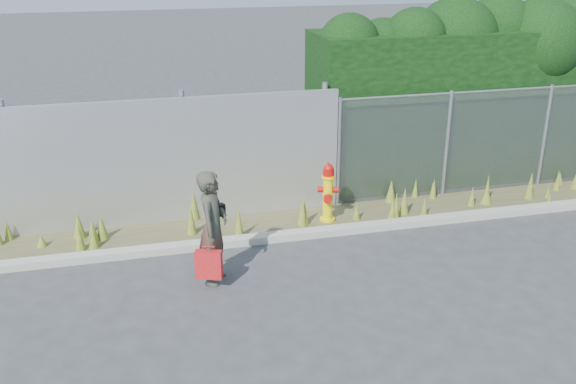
# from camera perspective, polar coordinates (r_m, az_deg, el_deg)

# --- Properties ---
(ground) EXTENTS (80.00, 80.00, 0.00)m
(ground) POSITION_cam_1_polar(r_m,az_deg,el_deg) (9.18, 4.00, -8.79)
(ground) COLOR #373739
(ground) RESTS_ON ground
(curb) EXTENTS (16.00, 0.22, 0.12)m
(curb) POSITION_cam_1_polar(r_m,az_deg,el_deg) (10.67, 1.04, -3.79)
(curb) COLOR #9D9A8E
(curb) RESTS_ON ground
(weed_strip) EXTENTS (16.00, 1.26, 0.55)m
(weed_strip) POSITION_cam_1_polar(r_m,az_deg,el_deg) (11.09, -1.76, -2.26)
(weed_strip) COLOR #4B462B
(weed_strip) RESTS_ON ground
(corrugated_fence) EXTENTS (8.50, 0.21, 2.30)m
(corrugated_fence) POSITION_cam_1_polar(r_m,az_deg,el_deg) (11.11, -17.01, 2.09)
(corrugated_fence) COLOR #AEB0B5
(corrugated_fence) RESTS_ON ground
(chainlink_fence) EXTENTS (6.50, 0.07, 2.05)m
(chainlink_fence) POSITION_cam_1_polar(r_m,az_deg,el_deg) (13.02, 18.05, 4.44)
(chainlink_fence) COLOR gray
(chainlink_fence) RESTS_ON ground
(hedge) EXTENTS (7.30, 2.10, 3.68)m
(hedge) POSITION_cam_1_polar(r_m,az_deg,el_deg) (13.81, 17.77, 9.81)
(hedge) COLOR black
(hedge) RESTS_ON ground
(fire_hydrant) EXTENTS (0.37, 0.33, 1.09)m
(fire_hydrant) POSITION_cam_1_polar(r_m,az_deg,el_deg) (11.12, 3.58, -0.12)
(fire_hydrant) COLOR yellow
(fire_hydrant) RESTS_ON ground
(woman) EXTENTS (0.62, 0.73, 1.68)m
(woman) POSITION_cam_1_polar(r_m,az_deg,el_deg) (9.12, -6.69, -3.13)
(woman) COLOR #0D573F
(woman) RESTS_ON ground
(red_tote_bag) EXTENTS (0.37, 0.14, 0.49)m
(red_tote_bag) POSITION_cam_1_polar(r_m,az_deg,el_deg) (9.08, -7.06, -6.41)
(red_tote_bag) COLOR #A22609
(black_shoulder_bag) EXTENTS (0.23, 0.10, 0.17)m
(black_shoulder_bag) POSITION_cam_1_polar(r_m,az_deg,el_deg) (9.22, -6.32, -1.67)
(black_shoulder_bag) COLOR black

